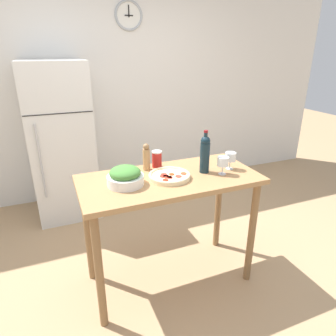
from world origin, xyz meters
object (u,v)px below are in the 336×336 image
(pepper_mill, at_px, (146,157))
(salad_bowl, at_px, (125,176))
(refrigerator, at_px, (61,141))
(wine_glass_far, at_px, (230,158))
(wine_glass_near, at_px, (223,162))
(salt_canister, at_px, (157,159))
(homemade_pizza, at_px, (169,176))
(wine_bottle, at_px, (205,153))

(pepper_mill, relative_size, salad_bowl, 0.84)
(refrigerator, xyz_separation_m, wine_glass_far, (1.16, -1.55, 0.17))
(wine_glass_near, bearing_deg, pepper_mill, 149.17)
(wine_glass_far, xyz_separation_m, salt_canister, (-0.51, 0.25, -0.03))
(pepper_mill, relative_size, homemade_pizza, 0.70)
(wine_glass_near, bearing_deg, refrigerator, 122.94)
(wine_glass_far, relative_size, salt_canister, 1.02)
(refrigerator, distance_m, pepper_mill, 1.44)
(wine_glass_far, height_order, salad_bowl, same)
(refrigerator, xyz_separation_m, salt_canister, (0.65, -1.29, 0.14))
(salad_bowl, relative_size, homemade_pizza, 0.84)
(wine_glass_near, relative_size, salad_bowl, 0.53)
(pepper_mill, xyz_separation_m, salad_bowl, (-0.22, -0.21, -0.04))
(wine_bottle, relative_size, salt_canister, 2.46)
(homemade_pizza, relative_size, salt_canister, 2.29)
(wine_glass_near, xyz_separation_m, salt_canister, (-0.40, 0.32, -0.03))
(refrigerator, bearing_deg, pepper_mill, -67.34)
(wine_bottle, relative_size, pepper_mill, 1.54)
(wine_glass_far, bearing_deg, pepper_mill, 159.23)
(refrigerator, xyz_separation_m, salad_bowl, (0.33, -1.53, 0.14))
(wine_glass_far, relative_size, homemade_pizza, 0.45)
(pepper_mill, xyz_separation_m, salt_canister, (0.09, 0.03, -0.03))
(wine_glass_near, height_order, homemade_pizza, wine_glass_near)
(wine_glass_near, xyz_separation_m, pepper_mill, (-0.50, 0.30, 0.01))
(refrigerator, relative_size, pepper_mill, 8.02)
(salt_canister, bearing_deg, wine_glass_far, -26.52)
(wine_bottle, relative_size, homemade_pizza, 1.07)
(wine_glass_near, bearing_deg, salt_canister, 141.33)
(salad_bowl, bearing_deg, salt_canister, 36.28)
(pepper_mill, bearing_deg, refrigerator, 112.66)
(wine_bottle, distance_m, homemade_pizza, 0.32)
(wine_glass_near, xyz_separation_m, homemade_pizza, (-0.39, 0.08, -0.08))
(refrigerator, height_order, homemade_pizza, refrigerator)
(salad_bowl, xyz_separation_m, homemade_pizza, (0.32, -0.01, -0.04))
(salt_canister, bearing_deg, salad_bowl, -143.72)
(wine_glass_far, relative_size, salad_bowl, 0.53)
(wine_glass_far, xyz_separation_m, salad_bowl, (-0.83, 0.02, -0.03))
(wine_bottle, height_order, homemade_pizza, wine_bottle)
(salt_canister, bearing_deg, wine_glass_near, -38.67)
(wine_bottle, bearing_deg, pepper_mill, 151.88)
(pepper_mill, bearing_deg, wine_glass_near, -30.83)
(refrigerator, bearing_deg, salad_bowl, -77.81)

